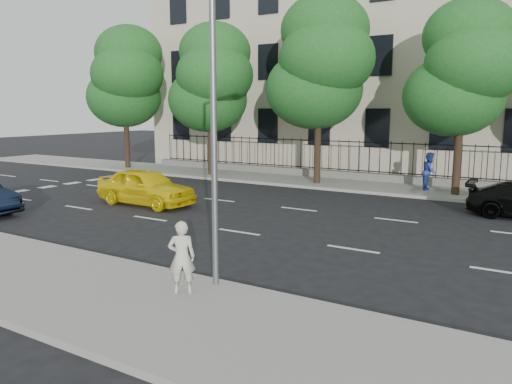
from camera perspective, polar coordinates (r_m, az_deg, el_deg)
ground at (r=14.81m, az=-7.27°, el=-6.58°), size 120.00×120.00×0.00m
near_sidewalk at (r=12.08m, az=-19.34°, el=-10.43°), size 60.00×4.00×0.15m
far_sidewalk at (r=26.94m, az=11.54°, el=0.75°), size 60.00×4.00×0.15m
lane_markings at (r=18.64m, az=1.85°, el=-3.14°), size 49.60×4.62×0.01m
crosswalk at (r=28.07m, az=-24.08°, el=0.32°), size 0.50×12.10×0.01m
masonry_building at (r=35.55m, az=17.16°, el=17.07°), size 34.60×12.11×18.50m
iron_fence at (r=28.46m, az=12.74°, el=2.33°), size 30.00×0.50×2.20m
street_light at (r=11.37m, az=-3.33°, el=14.86°), size 0.25×3.32×8.05m
tree_a at (r=34.95m, az=-14.59°, el=12.55°), size 5.71×5.31×9.39m
tree_b at (r=30.35m, az=-5.05°, el=12.79°), size 5.53×5.12×8.97m
tree_c at (r=26.88m, az=7.46°, el=14.39°), size 5.89×5.50×9.80m
tree_d at (r=24.84m, az=22.76°, el=12.83°), size 5.34×4.94×8.84m
yellow_taxi at (r=21.85m, az=-12.51°, el=0.60°), size 4.70×2.05×1.58m
woman_near at (r=10.87m, az=-8.49°, el=-7.38°), size 0.69×0.65×1.59m
pedestrian_far at (r=25.74m, az=19.23°, el=2.25°), size 0.74×0.93×1.84m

